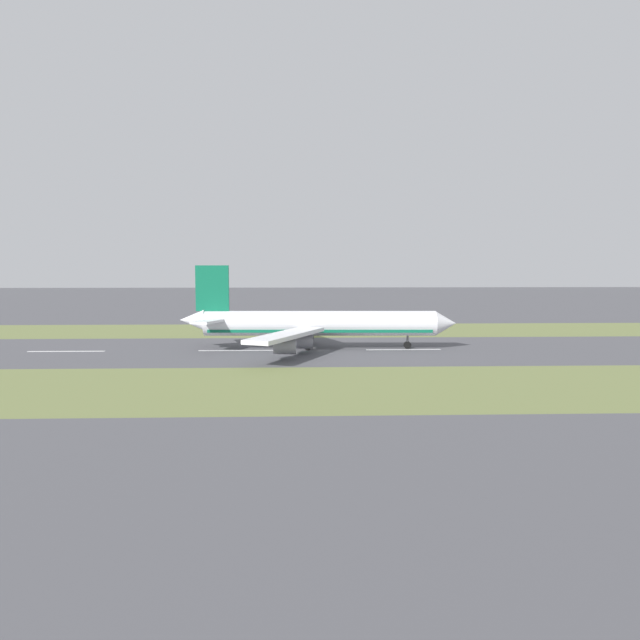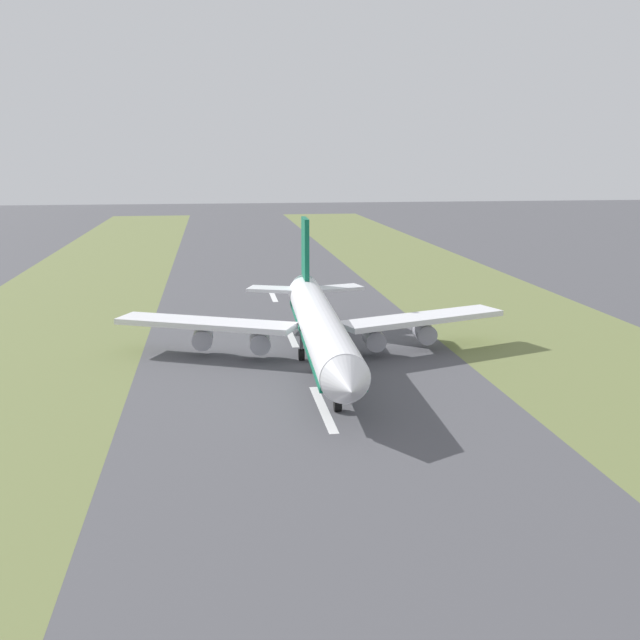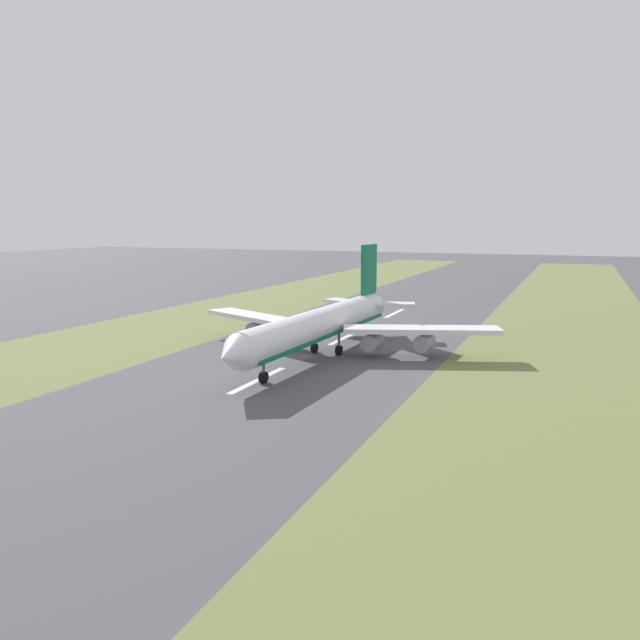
% 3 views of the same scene
% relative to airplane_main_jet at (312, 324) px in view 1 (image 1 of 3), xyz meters
% --- Properties ---
extents(ground_plane, '(800.00, 800.00, 0.00)m').
position_rel_airplane_main_jet_xyz_m(ground_plane, '(2.55, 2.38, -6.02)').
color(ground_plane, '#4C4C51').
extents(grass_median_west, '(40.00, 600.00, 0.01)m').
position_rel_airplane_main_jet_xyz_m(grass_median_west, '(-42.45, 2.38, -6.02)').
color(grass_median_west, olive).
rests_on(grass_median_west, ground).
extents(grass_median_east, '(40.00, 600.00, 0.01)m').
position_rel_airplane_main_jet_xyz_m(grass_median_east, '(47.55, 2.38, -6.02)').
color(grass_median_east, olive).
rests_on(grass_median_east, ground).
extents(centreline_dash_near, '(1.20, 18.00, 0.01)m').
position_rel_airplane_main_jet_xyz_m(centreline_dash_near, '(2.55, -58.10, -6.01)').
color(centreline_dash_near, silver).
rests_on(centreline_dash_near, ground).
extents(centreline_dash_mid, '(1.20, 18.00, 0.01)m').
position_rel_airplane_main_jet_xyz_m(centreline_dash_mid, '(2.55, -18.10, -6.01)').
color(centreline_dash_mid, silver).
rests_on(centreline_dash_mid, ground).
extents(centreline_dash_far, '(1.20, 18.00, 0.01)m').
position_rel_airplane_main_jet_xyz_m(centreline_dash_far, '(2.55, 21.90, -6.01)').
color(centreline_dash_far, silver).
rests_on(centreline_dash_far, ground).
extents(airplane_main_jet, '(64.09, 67.16, 20.20)m').
position_rel_airplane_main_jet_xyz_m(airplane_main_jet, '(0.00, 0.00, 0.00)').
color(airplane_main_jet, white).
rests_on(airplane_main_jet, ground).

